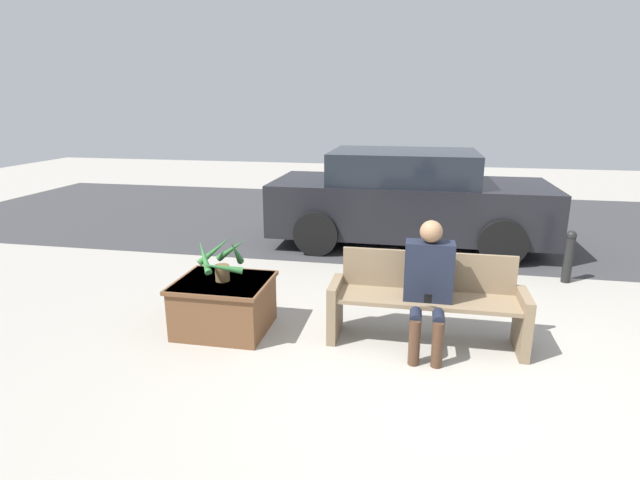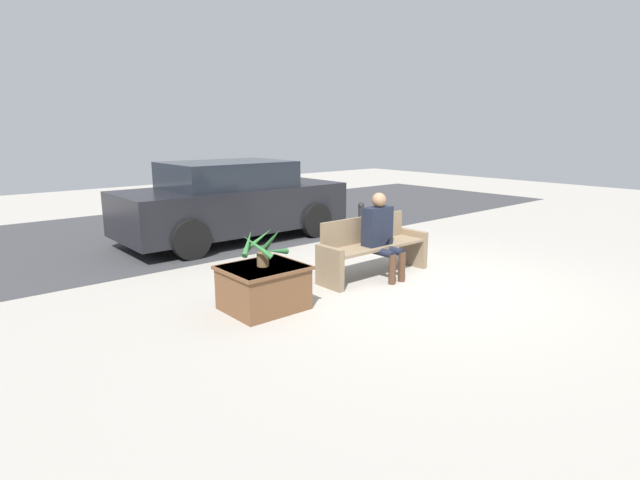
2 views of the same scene
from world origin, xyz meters
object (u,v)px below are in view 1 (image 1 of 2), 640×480
planter_box (224,304)px  potted_plant (222,259)px  person_seated (429,279)px  bench (426,300)px  parked_car (407,199)px  bollard_post (569,255)px

planter_box → potted_plant: bearing=51.7°
person_seated → bench: bearing=91.2°
person_seated → planter_box: size_ratio=1.33×
person_seated → parked_car: 3.69m
planter_box → parked_car: (1.76, 3.66, 0.48)m
bollard_post → parked_car: bearing=146.0°
parked_car → potted_plant: bearing=-115.7°
planter_box → potted_plant: (0.00, 0.00, 0.48)m
bollard_post → bench: bearing=-131.7°
bollard_post → planter_box: bearing=-150.4°
bench → potted_plant: bearing=-176.0°
bench → parked_car: (-0.29, 3.51, 0.34)m
bench → bollard_post: bearing=48.3°
person_seated → parked_car: parked_car is taller
person_seated → potted_plant: person_seated is taller
bench → person_seated: 0.32m
planter_box → potted_plant: potted_plant is taller
bench → person_seated: size_ratio=1.49×
potted_plant → bench: bearing=4.0°
bench → planter_box: 2.06m
potted_plant → bollard_post: bearing=29.6°
parked_car → planter_box: bearing=-115.7°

